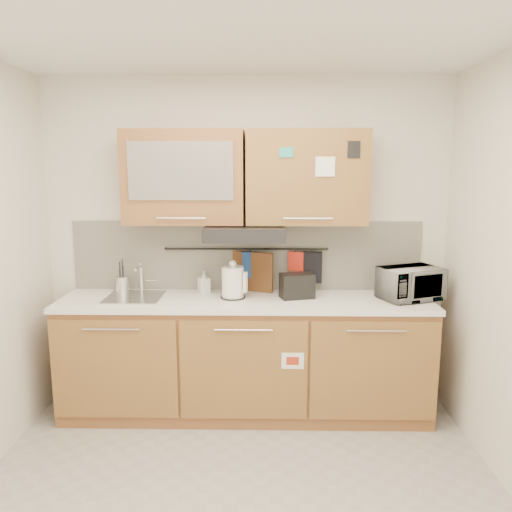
{
  "coord_description": "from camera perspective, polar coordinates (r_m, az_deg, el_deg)",
  "views": [
    {
      "loc": [
        0.15,
        -2.48,
        1.91
      ],
      "look_at": [
        0.09,
        1.05,
        1.28
      ],
      "focal_mm": 35.0,
      "sensor_mm": 36.0,
      "label": 1
    }
  ],
  "objects": [
    {
      "name": "ceiling",
      "position": [
        2.58,
        -2.61,
        25.68
      ],
      "size": [
        3.2,
        3.2,
        0.0
      ],
      "primitive_type": "plane",
      "rotation": [
        3.14,
        0.0,
        0.0
      ],
      "color": "white",
      "rests_on": "wall_back"
    },
    {
      "name": "wall_back",
      "position": [
        4.03,
        -1.11,
        1.48
      ],
      "size": [
        3.2,
        0.0,
        3.2
      ],
      "primitive_type": "plane",
      "rotation": [
        1.57,
        0.0,
        0.0
      ],
      "color": "silver",
      "rests_on": "ground"
    },
    {
      "name": "base_cabinet",
      "position": [
        3.97,
        -1.23,
        -12.07
      ],
      "size": [
        2.8,
        0.64,
        0.88
      ],
      "color": "olive",
      "rests_on": "floor"
    },
    {
      "name": "countertop",
      "position": [
        3.81,
        -1.26,
        -5.18
      ],
      "size": [
        2.82,
        0.62,
        0.04
      ],
      "primitive_type": "cube",
      "color": "white",
      "rests_on": "base_cabinet"
    },
    {
      "name": "backsplash",
      "position": [
        4.04,
        -1.11,
        0.05
      ],
      "size": [
        2.8,
        0.02,
        0.56
      ],
      "primitive_type": "cube",
      "color": "silver",
      "rests_on": "countertop"
    },
    {
      "name": "upper_cabinets",
      "position": [
        3.81,
        -1.31,
        8.98
      ],
      "size": [
        1.82,
        0.37,
        0.7
      ],
      "color": "olive",
      "rests_on": "wall_back"
    },
    {
      "name": "range_hood",
      "position": [
        3.77,
        -1.26,
        2.71
      ],
      "size": [
        0.6,
        0.46,
        0.1
      ],
      "primitive_type": "cube",
      "color": "black",
      "rests_on": "upper_cabinets"
    },
    {
      "name": "sink",
      "position": [
        3.95,
        -13.69,
        -4.57
      ],
      "size": [
        0.42,
        0.4,
        0.26
      ],
      "color": "silver",
      "rests_on": "countertop"
    },
    {
      "name": "utensil_rail",
      "position": [
        3.99,
        -1.13,
        0.8
      ],
      "size": [
        1.3,
        0.02,
        0.02
      ],
      "primitive_type": "cylinder",
      "rotation": [
        0.0,
        1.57,
        0.0
      ],
      "color": "black",
      "rests_on": "backsplash"
    },
    {
      "name": "utensil_crock",
      "position": [
        4.1,
        -15.01,
        -3.14
      ],
      "size": [
        0.12,
        0.12,
        0.27
      ],
      "rotation": [
        0.0,
        0.0,
        -0.15
      ],
      "color": "silver",
      "rests_on": "countertop"
    },
    {
      "name": "kettle",
      "position": [
        3.8,
        -2.64,
        -3.1
      ],
      "size": [
        0.22,
        0.22,
        0.29
      ],
      "rotation": [
        0.0,
        0.0,
        -0.41
      ],
      "color": "white",
      "rests_on": "countertop"
    },
    {
      "name": "toaster",
      "position": [
        3.82,
        4.7,
        -3.39
      ],
      "size": [
        0.28,
        0.21,
        0.19
      ],
      "rotation": [
        0.0,
        0.0,
        0.25
      ],
      "color": "black",
      "rests_on": "countertop"
    },
    {
      "name": "microwave",
      "position": [
        3.94,
        17.23,
        -3.01
      ],
      "size": [
        0.52,
        0.44,
        0.24
      ],
      "primitive_type": "imported",
      "rotation": [
        0.0,
        0.0,
        0.39
      ],
      "color": "#999999",
      "rests_on": "countertop"
    },
    {
      "name": "soap_bottle",
      "position": [
        3.97,
        -5.97,
        -2.95
      ],
      "size": [
        0.11,
        0.11,
        0.18
      ],
      "primitive_type": "imported",
      "rotation": [
        0.0,
        0.0,
        0.45
      ],
      "color": "#999999",
      "rests_on": "countertop"
    },
    {
      "name": "cutting_board",
      "position": [
        4.02,
        -0.61,
        -2.8
      ],
      "size": [
        0.36,
        0.16,
        0.47
      ],
      "primitive_type": "cube",
      "rotation": [
        0.0,
        0.0,
        -0.37
      ],
      "color": "brown",
      "rests_on": "utensil_rail"
    },
    {
      "name": "oven_mitt",
      "position": [
        4.0,
        -0.68,
        -1.0
      ],
      "size": [
        0.13,
        0.03,
        0.21
      ],
      "primitive_type": "cube",
      "rotation": [
        0.0,
        0.0,
        -0.0
      ],
      "color": "navy",
      "rests_on": "utensil_rail"
    },
    {
      "name": "dark_pouch",
      "position": [
        4.02,
        6.41,
        -1.29
      ],
      "size": [
        0.16,
        0.08,
        0.25
      ],
      "primitive_type": "cube",
      "rotation": [
        0.0,
        0.0,
        -0.21
      ],
      "color": "black",
      "rests_on": "utensil_rail"
    },
    {
      "name": "pot_holder",
      "position": [
        4.0,
        4.57,
        -0.63
      ],
      "size": [
        0.12,
        0.06,
        0.15
      ],
      "primitive_type": "cube",
      "rotation": [
        0.0,
        0.0,
        -0.38
      ],
      "color": "red",
      "rests_on": "utensil_rail"
    }
  ]
}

